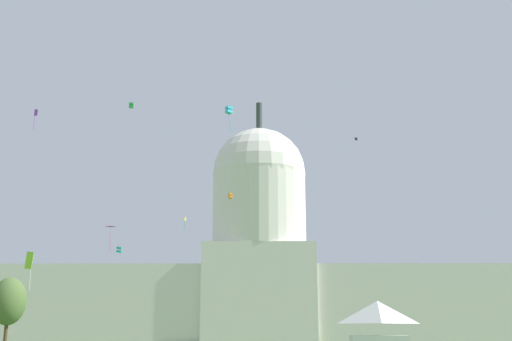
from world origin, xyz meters
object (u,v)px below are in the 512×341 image
at_px(kite_green_high, 131,105).
at_px(kite_black_high, 356,139).
at_px(kite_orange_mid, 230,196).
at_px(kite_turquoise_low, 119,250).
at_px(event_tent, 378,329).
at_px(tree_west_near, 9,301).
at_px(kite_lime_low, 29,260).
at_px(kite_white_low, 31,265).
at_px(kite_cyan_mid, 229,110).
at_px(kite_magenta_mid, 111,229).
at_px(capitol_building, 259,269).
at_px(kite_yellow_mid, 185,220).
at_px(kite_violet_mid, 36,115).

bearing_deg(kite_green_high, kite_black_high, 56.69).
distance_m(kite_orange_mid, kite_green_high, 26.83).
distance_m(kite_orange_mid, kite_turquoise_low, 22.64).
xyz_separation_m(event_tent, kite_green_high, (-32.16, 16.37, 32.19)).
bearing_deg(kite_orange_mid, kite_black_high, -55.17).
height_order(tree_west_near, kite_green_high, kite_green_high).
bearing_deg(event_tent, kite_turquoise_low, 147.07).
bearing_deg(kite_lime_low, tree_west_near, 158.79).
relative_size(kite_lime_low, kite_white_low, 0.40).
xyz_separation_m(tree_west_near, kite_black_high, (73.35, 41.53, 44.52)).
distance_m(event_tent, kite_white_low, 43.85).
xyz_separation_m(kite_orange_mid, kite_lime_low, (-12.91, -59.07, -17.46)).
distance_m(kite_orange_mid, kite_cyan_mid, 22.77).
xyz_separation_m(event_tent, kite_turquoise_low, (-35.19, 26.69, 12.02)).
bearing_deg(kite_magenta_mid, kite_green_high, -91.05).
relative_size(tree_west_near, kite_turquoise_low, 12.31).
distance_m(capitol_building, kite_magenta_mid, 71.76).
distance_m(tree_west_near, kite_turquoise_low, 35.13).
distance_m(event_tent, kite_magenta_mid, 63.49).
height_order(kite_turquoise_low, kite_black_high, kite_black_high).
xyz_separation_m(kite_orange_mid, kite_turquoise_low, (-16.73, -10.76, -10.80)).
relative_size(capitol_building, kite_lime_low, 105.47).
bearing_deg(kite_green_high, kite_orange_mid, 54.51).
relative_size(capitol_building, kite_black_high, 154.83).
bearing_deg(kite_white_low, capitol_building, -101.98).
height_order(kite_yellow_mid, kite_violet_mid, kite_violet_mid).
height_order(kite_white_low, kite_black_high, kite_black_high).
distance_m(kite_turquoise_low, kite_magenta_mid, 20.06).
height_order(capitol_building, kite_magenta_mid, capitol_building).
bearing_deg(kite_cyan_mid, kite_magenta_mid, -176.04).
bearing_deg(kite_white_low, kite_lime_low, 113.40).
distance_m(event_tent, kite_black_high, 104.49).
xyz_separation_m(kite_magenta_mid, kite_yellow_mid, (11.03, 22.92, 5.46)).
relative_size(kite_white_low, kite_violet_mid, 1.09).
xyz_separation_m(tree_west_near, kite_white_low, (18.62, -41.02, 2.89)).
xyz_separation_m(capitol_building, kite_orange_mid, (-4.74, -73.70, 6.15)).
relative_size(kite_cyan_mid, kite_violet_mid, 1.14).
relative_size(kite_turquoise_low, kite_green_high, 1.29).
bearing_deg(tree_west_near, kite_cyan_mid, -37.59).
height_order(kite_white_low, kite_violet_mid, kite_violet_mid).
distance_m(capitol_building, kite_violet_mid, 100.66).
distance_m(kite_lime_low, kite_black_high, 128.80).
relative_size(event_tent, tree_west_near, 0.53).
height_order(kite_lime_low, kite_black_high, kite_black_high).
xyz_separation_m(event_tent, kite_black_high, (12.47, 91.14, 49.57)).
xyz_separation_m(tree_west_near, kite_green_high, (28.73, -33.23, 27.14)).
xyz_separation_m(kite_turquoise_low, kite_violet_mid, (-11.39, -9.61, 18.94)).
distance_m(kite_white_low, kite_green_high, 27.40).
bearing_deg(capitol_building, kite_turquoise_low, -104.26).
bearing_deg(kite_white_low, kite_yellow_mid, -98.05).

